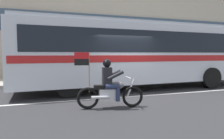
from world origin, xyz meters
The scene contains 7 objects.
ground_plane centered at (0.00, 0.00, 0.00)m, with size 60.00×60.00×0.00m, color #2B2B2D.
sidewalk_curb centered at (0.00, 5.10, 0.07)m, with size 28.00×3.80×0.15m, color #A39E93.
lane_center_stripe centered at (0.00, -0.60, 0.00)m, with size 26.60×0.14×0.01m, color silver.
office_building_facade centered at (0.00, 7.39, 5.70)m, with size 28.00×0.89×11.39m.
transit_bus centered at (1.37, 1.19, 1.88)m, with size 12.24×3.00×3.22m.
motorcycle_with_rider centered at (-1.35, -2.03, 0.67)m, with size 2.18×0.69×1.78m.
fire_hydrant centered at (3.76, 3.71, 0.52)m, with size 0.22×0.30×0.75m.
Camera 1 is at (-3.36, -8.19, 1.72)m, focal length 33.09 mm.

